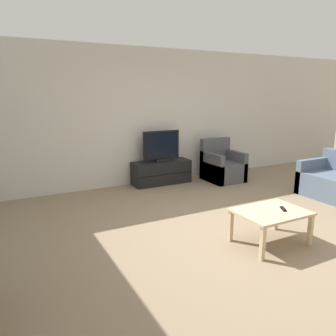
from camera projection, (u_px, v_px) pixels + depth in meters
name	position (u px, v px, depth m)	size (l,w,h in m)	color
ground_plane	(232.00, 232.00, 4.39)	(24.00, 24.00, 0.00)	#89755B
wall_back	(144.00, 117.00, 6.59)	(12.00, 0.06, 2.70)	beige
tv_stand	(161.00, 172.00, 6.71)	(1.20, 0.42, 0.47)	black
tv	(161.00, 147.00, 6.59)	(0.79, 0.18, 0.62)	black
armchair	(222.00, 167.00, 6.97)	(0.70, 0.76, 0.87)	#4C4C51
coffee_table	(271.00, 215.00, 3.99)	(0.85, 0.64, 0.42)	#CCB289
remote	(283.00, 209.00, 4.01)	(0.11, 0.15, 0.02)	black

